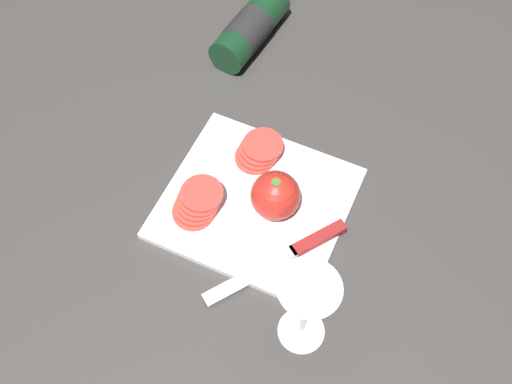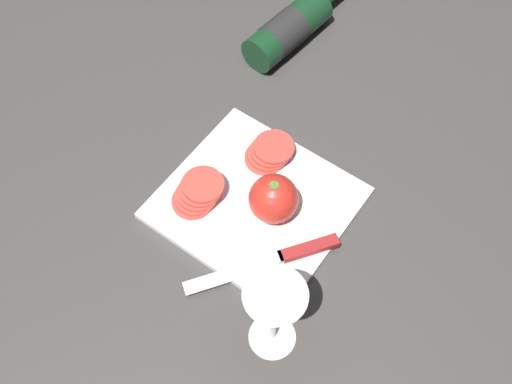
{
  "view_description": "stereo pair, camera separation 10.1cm",
  "coord_description": "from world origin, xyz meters",
  "px_view_note": "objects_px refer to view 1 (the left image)",
  "views": [
    {
      "loc": [
        0.27,
        -0.49,
        0.91
      ],
      "look_at": [
        0.06,
        -0.02,
        0.04
      ],
      "focal_mm": 42.0,
      "sensor_mm": 36.0,
      "label": 1
    },
    {
      "loc": [
        0.36,
        -0.44,
        0.91
      ],
      "look_at": [
        0.06,
        -0.02,
        0.04
      ],
      "focal_mm": 42.0,
      "sensor_mm": 36.0,
      "label": 2
    }
  ],
  "objects_px": {
    "wine_glass": "(307,303)",
    "whole_tomato": "(276,196)",
    "knife": "(303,247)",
    "wine_bottle": "(253,25)",
    "tomato_slice_stack_near": "(198,203)",
    "tomato_slice_stack_far": "(259,151)"
  },
  "relations": [
    {
      "from": "knife",
      "to": "tomato_slice_stack_near",
      "type": "height_order",
      "value": "tomato_slice_stack_near"
    },
    {
      "from": "wine_bottle",
      "to": "whole_tomato",
      "type": "relative_size",
      "value": 3.81
    },
    {
      "from": "wine_glass",
      "to": "knife",
      "type": "xyz_separation_m",
      "value": [
        -0.05,
        0.13,
        -0.1
      ]
    },
    {
      "from": "tomato_slice_stack_near",
      "to": "knife",
      "type": "bearing_deg",
      "value": 1.02
    },
    {
      "from": "wine_bottle",
      "to": "wine_glass",
      "type": "height_order",
      "value": "wine_glass"
    },
    {
      "from": "knife",
      "to": "tomato_slice_stack_near",
      "type": "relative_size",
      "value": 2.34
    },
    {
      "from": "wine_bottle",
      "to": "wine_glass",
      "type": "bearing_deg",
      "value": -58.47
    },
    {
      "from": "wine_glass",
      "to": "tomato_slice_stack_near",
      "type": "bearing_deg",
      "value": 153.06
    },
    {
      "from": "knife",
      "to": "wine_bottle",
      "type": "bearing_deg",
      "value": -110.27
    },
    {
      "from": "wine_bottle",
      "to": "tomato_slice_stack_near",
      "type": "xyz_separation_m",
      "value": [
        0.09,
        -0.42,
        -0.01
      ]
    },
    {
      "from": "wine_glass",
      "to": "tomato_slice_stack_near",
      "type": "xyz_separation_m",
      "value": [
        -0.24,
        0.12,
        -0.09
      ]
    },
    {
      "from": "wine_bottle",
      "to": "tomato_slice_stack_near",
      "type": "relative_size",
      "value": 3.34
    },
    {
      "from": "wine_glass",
      "to": "whole_tomato",
      "type": "distance_m",
      "value": 0.23
    },
    {
      "from": "wine_bottle",
      "to": "wine_glass",
      "type": "relative_size",
      "value": 1.82
    },
    {
      "from": "wine_bottle",
      "to": "tomato_slice_stack_far",
      "type": "distance_m",
      "value": 0.31
    },
    {
      "from": "wine_glass",
      "to": "tomato_slice_stack_near",
      "type": "relative_size",
      "value": 1.83
    },
    {
      "from": "tomato_slice_stack_near",
      "to": "wine_glass",
      "type": "bearing_deg",
      "value": -26.94
    },
    {
      "from": "wine_glass",
      "to": "wine_bottle",
      "type": "bearing_deg",
      "value": 121.53
    },
    {
      "from": "whole_tomato",
      "to": "knife",
      "type": "relative_size",
      "value": 0.38
    },
    {
      "from": "tomato_slice_stack_near",
      "to": "tomato_slice_stack_far",
      "type": "bearing_deg",
      "value": 70.76
    },
    {
      "from": "wine_glass",
      "to": "whole_tomato",
      "type": "height_order",
      "value": "wine_glass"
    },
    {
      "from": "wine_glass",
      "to": "tomato_slice_stack_far",
      "type": "height_order",
      "value": "wine_glass"
    }
  ]
}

